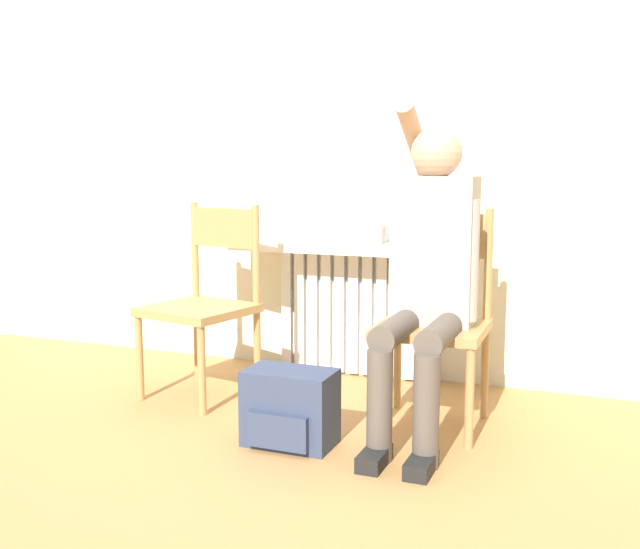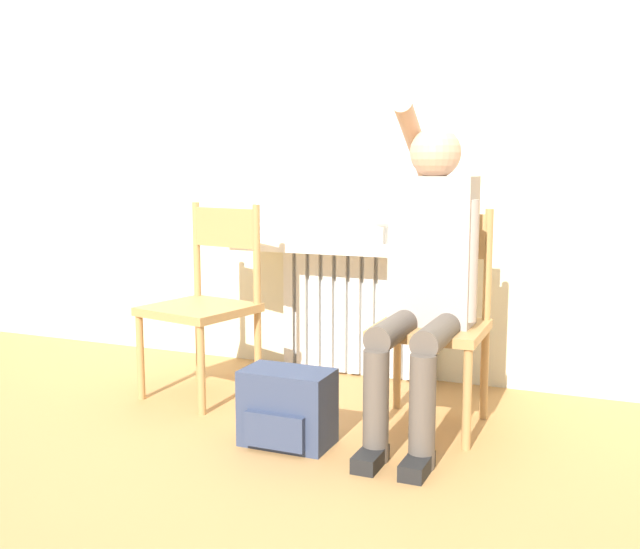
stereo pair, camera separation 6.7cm
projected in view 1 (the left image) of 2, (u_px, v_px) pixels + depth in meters
ground_plane at (261, 447)px, 3.00m from camera, size 12.00×12.00×0.00m
wall_with_window at (362, 121)px, 3.94m from camera, size 7.00×0.06×2.70m
radiator at (356, 313)px, 4.01m from camera, size 0.86×0.08×0.67m
windowsill at (350, 248)px, 3.88m from camera, size 1.30×0.27×0.05m
window_glass at (359, 145)px, 3.92m from camera, size 1.25×0.01×1.01m
chair_left at (205, 300)px, 3.63m from camera, size 0.53×0.53×0.93m
chair_right at (434, 317)px, 3.21m from camera, size 0.46×0.46×0.93m
person at (429, 265)px, 3.07m from camera, size 0.36×1.01×1.40m
cat at (403, 215)px, 3.77m from camera, size 0.46×0.12×0.24m
backpack at (290, 408)px, 3.00m from camera, size 0.36×0.24×0.31m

